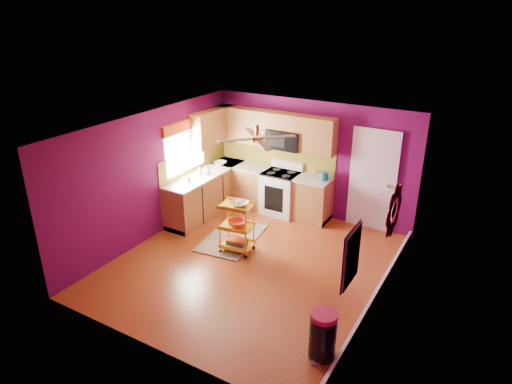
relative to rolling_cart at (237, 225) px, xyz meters
The scene contains 18 objects.
ground 0.77m from the rolling_cart, 29.78° to the right, with size 5.00×5.00×0.00m, color maroon.
room_envelope 1.23m from the rolling_cart, 28.42° to the right, with size 4.54×5.04×2.52m.
lower_cabinets 1.78m from the rolling_cart, 119.54° to the left, with size 2.81×2.31×0.94m.
electric_range 1.91m from the rolling_cart, 92.46° to the left, with size 0.76×0.66×1.13m.
upper_cabinetry 2.41m from the rolling_cart, 112.12° to the left, with size 2.80×2.30×1.26m.
left_window 2.26m from the rolling_cart, 155.92° to the left, with size 0.08×1.35×1.08m.
panel_door 2.89m from the rolling_cart, 50.41° to the left, with size 0.95×0.11×2.15m.
right_wall_art 2.91m from the rolling_cart, 12.68° to the right, with size 0.04×2.74×1.04m.
ceiling_fan 1.81m from the rolling_cart, ahead, with size 1.01×1.01×0.26m.
shag_rug 0.73m from the rolling_cart, 135.28° to the left, with size 0.94×1.53×0.02m, color #322010.
rolling_cart is the anchor object (origin of this frame).
trash_can 3.01m from the rolling_cart, 35.75° to the right, with size 0.45×0.45×0.69m.
teal_kettle 2.21m from the rolling_cart, 66.31° to the left, with size 0.18×0.18×0.21m.
toaster 2.18m from the rolling_cart, 68.04° to the left, with size 0.22×0.15×0.18m, color beige.
soap_bottle_a 1.84m from the rolling_cart, 149.15° to the left, with size 0.08×0.08×0.17m, color #EA3F72.
soap_bottle_b 1.80m from the rolling_cart, 144.36° to the left, with size 0.15×0.15×0.19m, color white.
counter_dish 2.31m from the rolling_cart, 132.12° to the left, with size 0.28×0.28×0.07m, color white.
counter_cup 1.64m from the rolling_cart, 161.49° to the left, with size 0.13×0.13×0.10m, color white.
Camera 1 is at (3.61, -6.02, 4.38)m, focal length 32.00 mm.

